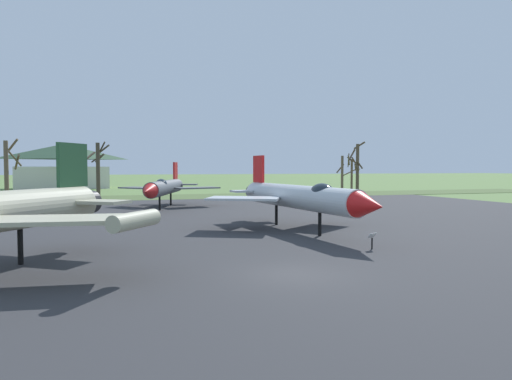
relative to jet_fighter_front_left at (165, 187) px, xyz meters
name	(u,v)px	position (x,y,z in m)	size (l,w,h in m)	color
ground_plane	(293,276)	(1.20, -32.16, -2.24)	(600.00, 600.00, 0.00)	#607F42
asphalt_apron	(206,225)	(1.20, -15.32, -2.21)	(78.26, 56.13, 0.05)	#333335
grass_verge_strip	(158,197)	(1.20, 18.74, -2.21)	(138.26, 12.00, 0.06)	#4E6334
jet_fighter_front_left	(165,187)	(0.00, 0.00, 0.00)	(10.77, 15.72, 4.94)	#565B60
jet_fighter_rear_center	(299,197)	(6.51, -20.48, 0.10)	(11.99, 16.82, 5.25)	silver
info_placard_rear_center	(372,240)	(7.27, -28.19, -1.68)	(0.49, 0.33, 0.91)	black
bare_tree_far_left	(8,167)	(-18.65, 21.83, 2.20)	(2.21, 3.72, 8.35)	brown
bare_tree_left_of_center	(98,166)	(-7.07, 25.75, 2.35)	(3.88, 2.73, 8.33)	#42382D
bare_tree_center	(343,172)	(33.42, 22.88, 1.37)	(2.48, 2.50, 6.82)	brown
bare_tree_right_of_center	(352,173)	(36.00, 24.41, 1.11)	(3.16, 3.22, 6.41)	brown
bare_tree_far_right	(357,166)	(36.08, 22.67, 2.46)	(3.28, 2.90, 8.96)	brown
visitor_building	(63,166)	(-14.47, 55.91, 2.39)	(19.36, 10.98, 9.29)	beige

